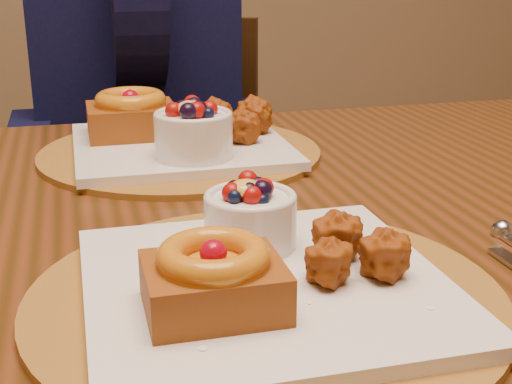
% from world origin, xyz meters
% --- Properties ---
extents(dining_table, '(1.60, 0.90, 0.76)m').
position_xyz_m(dining_table, '(0.00, 0.06, 0.68)').
color(dining_table, '#361F09').
rests_on(dining_table, ground).
extents(place_setting_near, '(0.38, 0.38, 0.08)m').
position_xyz_m(place_setting_near, '(-0.00, -0.15, 0.78)').
color(place_setting_near, brown).
rests_on(place_setting_near, dining_table).
extents(place_setting_far, '(0.38, 0.38, 0.09)m').
position_xyz_m(place_setting_far, '(-0.00, 0.28, 0.78)').
color(place_setting_far, brown).
rests_on(place_setting_far, dining_table).
extents(chair_far, '(0.56, 0.56, 0.88)m').
position_xyz_m(chair_far, '(0.03, 0.88, 0.49)').
color(chair_far, black).
rests_on(chair_far, ground).
extents(diner, '(0.47, 0.46, 0.76)m').
position_xyz_m(diner, '(-0.02, 0.73, 0.81)').
color(diner, black).
rests_on(diner, ground).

